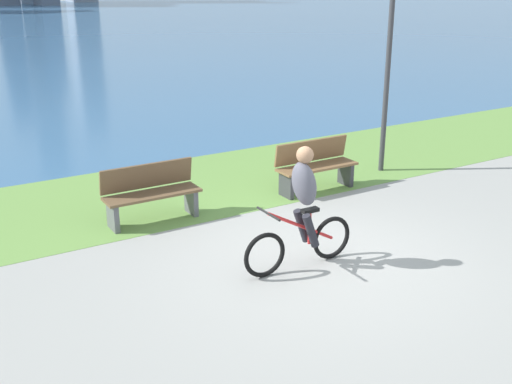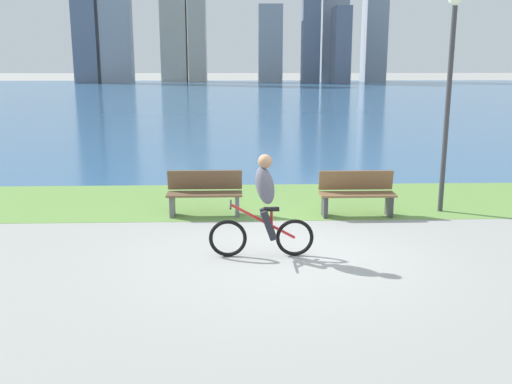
% 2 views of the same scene
% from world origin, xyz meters
% --- Properties ---
extents(ground_plane, '(300.00, 300.00, 0.00)m').
position_xyz_m(ground_plane, '(0.00, 0.00, 0.00)').
color(ground_plane, '#9E9E99').
extents(grass_strip_bayside, '(120.00, 3.39, 0.01)m').
position_xyz_m(grass_strip_bayside, '(0.00, 3.65, 0.00)').
color(grass_strip_bayside, '#6B9947').
rests_on(grass_strip_bayside, ground).
extents(bay_water_surface, '(300.00, 81.49, 0.00)m').
position_xyz_m(bay_water_surface, '(0.00, 46.09, 0.00)').
color(bay_water_surface, '#386693').
rests_on(bay_water_surface, ground).
extents(cyclist_lead, '(1.67, 0.52, 1.64)m').
position_xyz_m(cyclist_lead, '(-0.35, -0.09, 0.83)').
color(cyclist_lead, black).
rests_on(cyclist_lead, ground).
extents(bench_near_path, '(1.50, 0.47, 0.90)m').
position_xyz_m(bench_near_path, '(-1.41, 2.46, 0.45)').
color(bench_near_path, brown).
rests_on(bench_near_path, ground).
extents(bench_far_along_path, '(1.50, 0.47, 0.90)m').
position_xyz_m(bench_far_along_path, '(1.63, 2.32, 0.45)').
color(bench_far_along_path, brown).
rests_on(bench_far_along_path, ground).
extents(lamppost_tall, '(0.28, 0.28, 4.35)m').
position_xyz_m(lamppost_tall, '(3.45, 2.60, 2.81)').
color(lamppost_tall, '#38383D').
rests_on(lamppost_tall, ground).
extents(city_skyline_far_shore, '(45.73, 11.22, 27.62)m').
position_xyz_m(city_skyline_far_shore, '(-2.50, 78.63, 10.88)').
color(city_skyline_far_shore, slate).
rests_on(city_skyline_far_shore, ground).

